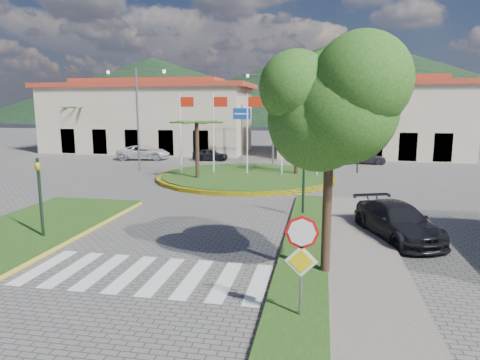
% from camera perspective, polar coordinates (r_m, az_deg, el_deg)
% --- Properties ---
extents(ground, '(160.00, 160.00, 0.00)m').
position_cam_1_polar(ground, '(10.67, -21.89, -19.73)').
color(ground, '#5F5C5A').
rests_on(ground, ground).
extents(sidewalk_right, '(4.00, 28.00, 0.15)m').
position_cam_1_polar(sidewalk_right, '(10.96, 14.02, -17.98)').
color(sidewalk_right, gray).
rests_on(sidewalk_right, ground).
extents(verge_right, '(1.60, 28.00, 0.18)m').
position_cam_1_polar(verge_right, '(10.95, 7.43, -17.71)').
color(verge_right, '#1E4313').
rests_on(verge_right, ground).
extents(median_left, '(5.00, 14.00, 0.18)m').
position_cam_1_polar(median_left, '(18.77, -28.85, -6.99)').
color(median_left, '#1E4313').
rests_on(median_left, ground).
extents(crosswalk, '(8.00, 3.00, 0.01)m').
position_cam_1_polar(crosswalk, '(13.83, -12.76, -12.18)').
color(crosswalk, silver).
rests_on(crosswalk, ground).
extents(roundabout_island, '(12.70, 12.70, 6.00)m').
position_cam_1_polar(roundabout_island, '(30.57, 0.80, 0.54)').
color(roundabout_island, yellow).
rests_on(roundabout_island, ground).
extents(stop_sign, '(0.80, 0.11, 2.65)m').
position_cam_1_polar(stop_sign, '(10.23, 8.19, -9.36)').
color(stop_sign, slate).
rests_on(stop_sign, ground).
extents(deciduous_tree, '(3.60, 3.60, 6.80)m').
position_cam_1_polar(deciduous_tree, '(12.69, 12.01, 9.81)').
color(deciduous_tree, black).
rests_on(deciduous_tree, ground).
extents(traffic_light_left, '(0.15, 0.18, 3.20)m').
position_cam_1_polar(traffic_light_left, '(17.94, -25.13, -1.34)').
color(traffic_light_left, black).
rests_on(traffic_light_left, ground).
extents(traffic_light_right, '(0.15, 0.18, 3.20)m').
position_cam_1_polar(traffic_light_right, '(19.97, 8.49, 0.56)').
color(traffic_light_right, black).
rests_on(traffic_light_right, ground).
extents(traffic_light_far, '(0.18, 0.15, 3.20)m').
position_cam_1_polar(traffic_light_far, '(33.95, 15.48, 4.14)').
color(traffic_light_far, black).
rests_on(traffic_light_far, ground).
extents(direction_sign_west, '(1.60, 0.14, 5.20)m').
position_cam_1_polar(direction_sign_west, '(39.38, 0.24, 7.56)').
color(direction_sign_west, slate).
rests_on(direction_sign_west, ground).
extents(direction_sign_east, '(1.60, 0.14, 5.20)m').
position_cam_1_polar(direction_sign_east, '(38.76, 7.58, 7.44)').
color(direction_sign_east, slate).
rests_on(direction_sign_east, ground).
extents(street_lamp_centre, '(4.80, 0.16, 8.00)m').
position_cam_1_polar(street_lamp_centre, '(37.94, 4.47, 8.90)').
color(street_lamp_centre, slate).
rests_on(street_lamp_centre, ground).
extents(street_lamp_west, '(4.80, 0.16, 8.00)m').
position_cam_1_polar(street_lamp_west, '(34.77, -13.51, 8.57)').
color(street_lamp_west, slate).
rests_on(street_lamp_west, ground).
extents(building_left, '(23.32, 9.54, 8.05)m').
position_cam_1_polar(building_left, '(49.62, -12.10, 8.26)').
color(building_left, '#C4B494').
rests_on(building_left, ground).
extents(building_right, '(19.08, 9.54, 8.05)m').
position_cam_1_polar(building_right, '(45.95, 16.96, 7.94)').
color(building_right, '#C4B494').
rests_on(building_right, ground).
extents(hill_far_west, '(140.00, 140.00, 22.00)m').
position_cam_1_polar(hill_far_west, '(159.63, -11.52, 11.82)').
color(hill_far_west, black).
rests_on(hill_far_west, ground).
extents(hill_far_mid, '(180.00, 180.00, 30.00)m').
position_cam_1_polar(hill_far_mid, '(168.26, 14.59, 12.96)').
color(hill_far_mid, black).
rests_on(hill_far_mid, ground).
extents(hill_near_back, '(110.00, 110.00, 16.00)m').
position_cam_1_polar(hill_near_back, '(138.57, 4.67, 11.07)').
color(hill_near_back, black).
rests_on(hill_near_back, ground).
extents(white_van, '(5.28, 3.12, 1.38)m').
position_cam_1_polar(white_van, '(42.20, -12.73, 3.61)').
color(white_van, '#B9B9BB').
rests_on(white_van, ground).
extents(car_dark_a, '(3.41, 1.50, 1.14)m').
position_cam_1_polar(car_dark_a, '(40.59, -3.99, 3.42)').
color(car_dark_a, black).
rests_on(car_dark_a, ground).
extents(car_dark_b, '(3.32, 1.43, 1.06)m').
position_cam_1_polar(car_dark_b, '(39.71, 16.55, 2.83)').
color(car_dark_b, black).
rests_on(car_dark_b, ground).
extents(car_side_right, '(3.49, 5.12, 1.38)m').
position_cam_1_polar(car_side_right, '(17.87, 20.27, -5.17)').
color(car_side_right, black).
rests_on(car_side_right, ground).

